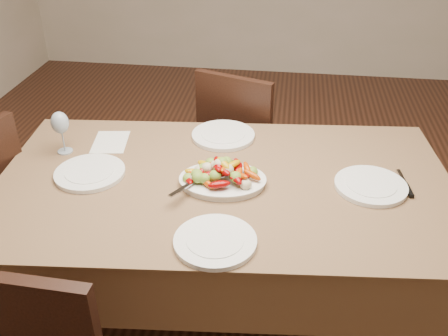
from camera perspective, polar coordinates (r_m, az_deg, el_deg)
floor at (r=2.67m, az=3.47°, el=-12.34°), size 6.00×6.00×0.00m
dining_table at (r=2.24m, az=0.00°, el=-9.65°), size 1.93×1.20×0.76m
chair_far at (r=2.86m, az=2.71°, el=2.74°), size 0.54×0.54×0.95m
serving_platter at (r=1.98m, az=-0.16°, el=-1.59°), size 0.35×0.28×0.02m
roasted_vegetables at (r=1.95m, az=-0.16°, el=-0.19°), size 0.29×0.21×0.09m
serving_spoon at (r=1.93m, az=-2.14°, el=-1.24°), size 0.28×0.17×0.03m
plate_left at (r=2.11m, az=-15.08°, el=-0.55°), size 0.29×0.29×0.02m
plate_right at (r=2.05m, az=16.42°, el=-1.97°), size 0.28×0.28×0.02m
plate_far at (r=2.32m, az=-0.09°, el=3.73°), size 0.29×0.29×0.02m
plate_near at (r=1.69m, az=-1.02°, el=-8.38°), size 0.28×0.28×0.02m
wine_glass at (r=2.27m, az=-18.08°, el=4.01°), size 0.08×0.08×0.20m
menu_card at (r=2.34m, az=-12.85°, el=2.91°), size 0.18×0.23×0.00m
table_knife at (r=2.10m, az=20.01°, el=-1.80°), size 0.04×0.20×0.01m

